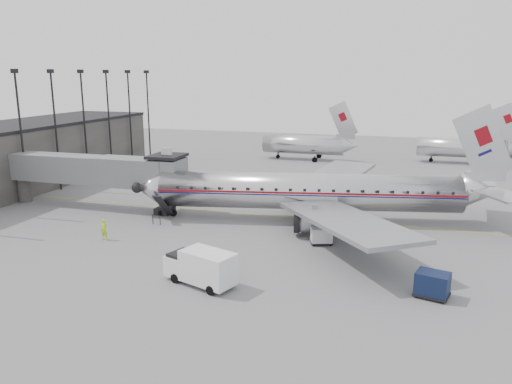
{
  "coord_description": "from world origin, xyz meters",
  "views": [
    {
      "loc": [
        15.15,
        -43.27,
        14.73
      ],
      "look_at": [
        1.16,
        3.05,
        3.2
      ],
      "focal_mm": 35.0,
      "sensor_mm": 36.0,
      "label": 1
    }
  ],
  "objects_px": {
    "service_van": "(201,266)",
    "airliner": "(316,192)",
    "baggage_cart_white": "(321,235)",
    "ramp_worker": "(104,230)",
    "baggage_cart_navy": "(432,284)"
  },
  "relations": [
    {
      "from": "service_van",
      "to": "airliner",
      "type": "bearing_deg",
      "value": 94.43
    },
    {
      "from": "baggage_cart_white",
      "to": "ramp_worker",
      "type": "bearing_deg",
      "value": 175.33
    },
    {
      "from": "baggage_cart_navy",
      "to": "baggage_cart_white",
      "type": "height_order",
      "value": "baggage_cart_navy"
    },
    {
      "from": "service_van",
      "to": "baggage_cart_navy",
      "type": "relative_size",
      "value": 2.26
    },
    {
      "from": "baggage_cart_navy",
      "to": "baggage_cart_white",
      "type": "bearing_deg",
      "value": 151.24
    },
    {
      "from": "airliner",
      "to": "baggage_cart_white",
      "type": "distance_m",
      "value": 7.69
    },
    {
      "from": "baggage_cart_navy",
      "to": "ramp_worker",
      "type": "xyz_separation_m",
      "value": [
        -27.98,
        4.0,
        0.03
      ]
    },
    {
      "from": "airliner",
      "to": "baggage_cart_navy",
      "type": "distance_m",
      "value": 19.14
    },
    {
      "from": "baggage_cart_navy",
      "to": "ramp_worker",
      "type": "height_order",
      "value": "ramp_worker"
    },
    {
      "from": "airliner",
      "to": "service_van",
      "type": "relative_size",
      "value": 6.42
    },
    {
      "from": "airliner",
      "to": "baggage_cart_white",
      "type": "xyz_separation_m",
      "value": [
        1.82,
        -7.14,
        -2.23
      ]
    },
    {
      "from": "baggage_cart_white",
      "to": "ramp_worker",
      "type": "height_order",
      "value": "ramp_worker"
    },
    {
      "from": "baggage_cart_white",
      "to": "ramp_worker",
      "type": "relative_size",
      "value": 1.17
    },
    {
      "from": "service_van",
      "to": "baggage_cart_navy",
      "type": "distance_m",
      "value": 15.97
    },
    {
      "from": "service_van",
      "to": "ramp_worker",
      "type": "distance_m",
      "value": 13.86
    }
  ]
}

